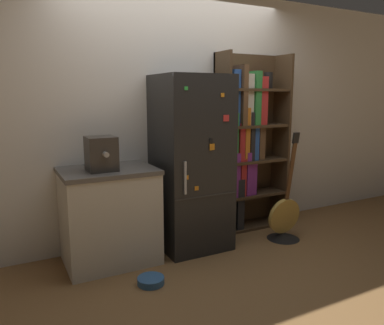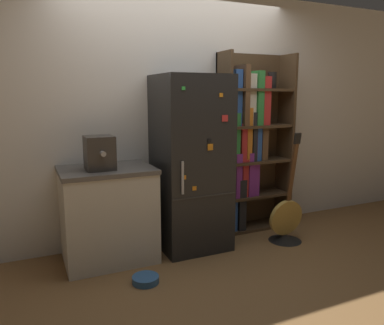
{
  "view_description": "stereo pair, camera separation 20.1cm",
  "coord_description": "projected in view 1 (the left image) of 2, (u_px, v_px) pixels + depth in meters",
  "views": [
    {
      "loc": [
        -1.68,
        -3.11,
        1.53
      ],
      "look_at": [
        0.02,
        0.15,
        0.86
      ],
      "focal_mm": 35.0,
      "sensor_mm": 36.0,
      "label": 1
    },
    {
      "loc": [
        -1.5,
        -3.2,
        1.53
      ],
      "look_at": [
        0.02,
        0.15,
        0.86
      ],
      "focal_mm": 35.0,
      "sensor_mm": 36.0,
      "label": 2
    }
  ],
  "objects": [
    {
      "name": "espresso_machine",
      "position": [
        101.0,
        154.0,
        3.23
      ],
      "size": [
        0.25,
        0.31,
        0.3
      ],
      "color": "#38332D",
      "rests_on": "kitchen_counter"
    },
    {
      "name": "bookshelf",
      "position": [
        244.0,
        144.0,
        4.21
      ],
      "size": [
        0.85,
        0.32,
        1.97
      ],
      "color": "#4C3823",
      "rests_on": "ground_plane"
    },
    {
      "name": "kitchen_counter",
      "position": [
        109.0,
        215.0,
        3.42
      ],
      "size": [
        0.83,
        0.64,
        0.88
      ],
      "color": "beige",
      "rests_on": "ground_plane"
    },
    {
      "name": "wall_back",
      "position": [
        176.0,
        117.0,
        3.94
      ],
      "size": [
        8.0,
        0.05,
        2.6
      ],
      "color": "white",
      "rests_on": "ground_plane"
    },
    {
      "name": "ground_plane",
      "position": [
        197.0,
        249.0,
        3.76
      ],
      "size": [
        16.0,
        16.0,
        0.0
      ],
      "primitive_type": "plane",
      "color": "olive"
    },
    {
      "name": "refrigerator",
      "position": [
        191.0,
        163.0,
        3.71
      ],
      "size": [
        0.67,
        0.67,
        1.72
      ],
      "color": "black",
      "rests_on": "ground_plane"
    },
    {
      "name": "pet_bowl",
      "position": [
        151.0,
        280.0,
        3.06
      ],
      "size": [
        0.22,
        0.22,
        0.06
      ],
      "color": "#3366A5",
      "rests_on": "ground_plane"
    },
    {
      "name": "guitar",
      "position": [
        284.0,
        224.0,
        4.0
      ],
      "size": [
        0.39,
        0.35,
        1.16
      ],
      "color": "black",
      "rests_on": "ground_plane"
    }
  ]
}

